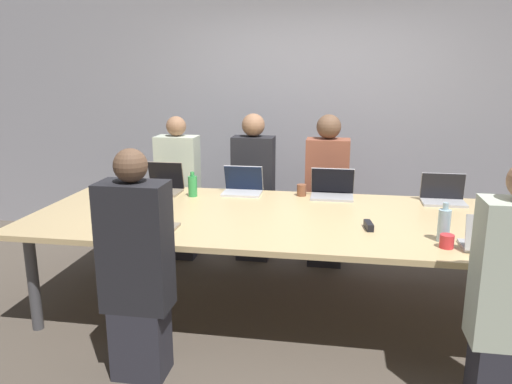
{
  "coord_description": "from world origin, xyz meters",
  "views": [
    {
      "loc": [
        0.27,
        -3.6,
        1.85
      ],
      "look_at": [
        -0.36,
        0.1,
        0.92
      ],
      "focal_mm": 35.0,
      "sensor_mm": 36.0,
      "label": 1
    }
  ],
  "objects_px": {
    "person_near_right": "(512,301)",
    "cup_near_right": "(447,241)",
    "laptop_near_left": "(148,221)",
    "cup_far_center": "(302,190)",
    "bottle_far_left": "(193,186)",
    "laptop_far_center": "(332,189)",
    "cup_far_left": "(135,188)",
    "cup_near_left": "(108,224)",
    "person_far_midleft": "(253,190)",
    "laptop_far_midleft": "(243,186)",
    "bottle_near_right": "(444,225)",
    "laptop_near_right": "(494,240)",
    "person_near_left": "(137,271)",
    "laptop_far_left": "(164,184)",
    "person_far_center": "(326,193)",
    "stapler": "(369,226)",
    "laptop_far_right": "(443,194)",
    "person_far_left": "(179,191)"
  },
  "relations": [
    {
      "from": "cup_far_left",
      "to": "cup_near_left",
      "type": "distance_m",
      "value": 1.1
    },
    {
      "from": "bottle_far_left",
      "to": "laptop_near_left",
      "type": "height_order",
      "value": "laptop_near_left"
    },
    {
      "from": "laptop_near_left",
      "to": "cup_far_center",
      "type": "bearing_deg",
      "value": -128.79
    },
    {
      "from": "laptop_far_midleft",
      "to": "cup_near_left",
      "type": "distance_m",
      "value": 1.37
    },
    {
      "from": "laptop_far_midleft",
      "to": "person_near_left",
      "type": "distance_m",
      "value": 1.66
    },
    {
      "from": "person_far_left",
      "to": "person_near_left",
      "type": "bearing_deg",
      "value": -78.83
    },
    {
      "from": "laptop_near_right",
      "to": "laptop_far_center",
      "type": "relative_size",
      "value": 0.98
    },
    {
      "from": "laptop_near_right",
      "to": "person_far_left",
      "type": "height_order",
      "value": "person_far_left"
    },
    {
      "from": "person_near_left",
      "to": "person_far_midleft",
      "type": "bearing_deg",
      "value": -99.45
    },
    {
      "from": "laptop_far_left",
      "to": "person_near_left",
      "type": "xyz_separation_m",
      "value": [
        0.38,
        -1.56,
        -0.16
      ]
    },
    {
      "from": "bottle_near_right",
      "to": "cup_far_center",
      "type": "distance_m",
      "value": 1.43
    },
    {
      "from": "laptop_far_left",
      "to": "laptop_far_midleft",
      "type": "distance_m",
      "value": 0.71
    },
    {
      "from": "bottle_far_left",
      "to": "person_near_left",
      "type": "distance_m",
      "value": 1.46
    },
    {
      "from": "stapler",
      "to": "cup_far_center",
      "type": "bearing_deg",
      "value": 113.33
    },
    {
      "from": "person_near_right",
      "to": "bottle_far_left",
      "type": "height_order",
      "value": "person_near_right"
    },
    {
      "from": "laptop_far_left",
      "to": "bottle_far_left",
      "type": "bearing_deg",
      "value": -19.95
    },
    {
      "from": "person_far_center",
      "to": "person_near_right",
      "type": "bearing_deg",
      "value": -64.14
    },
    {
      "from": "laptop_far_center",
      "to": "person_near_right",
      "type": "bearing_deg",
      "value": -60.49
    },
    {
      "from": "cup_near_right",
      "to": "person_near_left",
      "type": "distance_m",
      "value": 1.9
    },
    {
      "from": "person_near_right",
      "to": "cup_near_right",
      "type": "bearing_deg",
      "value": -66.38
    },
    {
      "from": "cup_near_right",
      "to": "bottle_far_left",
      "type": "distance_m",
      "value": 2.16
    },
    {
      "from": "person_near_left",
      "to": "cup_far_center",
      "type": "bearing_deg",
      "value": -117.54
    },
    {
      "from": "person_far_center",
      "to": "laptop_far_right",
      "type": "distance_m",
      "value": 1.06
    },
    {
      "from": "bottle_far_left",
      "to": "cup_far_center",
      "type": "bearing_deg",
      "value": 10.74
    },
    {
      "from": "person_near_left",
      "to": "cup_near_left",
      "type": "height_order",
      "value": "person_near_left"
    },
    {
      "from": "cup_far_center",
      "to": "person_near_right",
      "type": "bearing_deg",
      "value": -54.2
    },
    {
      "from": "cup_near_left",
      "to": "person_near_right",
      "type": "bearing_deg",
      "value": -11.94
    },
    {
      "from": "person_near_right",
      "to": "laptop_far_center",
      "type": "bearing_deg",
      "value": -60.49
    },
    {
      "from": "cup_far_center",
      "to": "laptop_far_midleft",
      "type": "height_order",
      "value": "laptop_far_midleft"
    },
    {
      "from": "person_near_right",
      "to": "cup_far_left",
      "type": "xyz_separation_m",
      "value": [
        -2.71,
        1.59,
        0.12
      ]
    },
    {
      "from": "bottle_near_right",
      "to": "person_near_left",
      "type": "height_order",
      "value": "person_near_left"
    },
    {
      "from": "bottle_far_left",
      "to": "laptop_near_left",
      "type": "xyz_separation_m",
      "value": [
        -0.02,
        -1.0,
        -0.01
      ]
    },
    {
      "from": "laptop_near_right",
      "to": "laptop_far_left",
      "type": "bearing_deg",
      "value": -24.0
    },
    {
      "from": "person_near_right",
      "to": "person_far_midleft",
      "type": "distance_m",
      "value": 2.74
    },
    {
      "from": "laptop_far_center",
      "to": "stapler",
      "type": "height_order",
      "value": "laptop_far_center"
    },
    {
      "from": "cup_near_right",
      "to": "bottle_far_left",
      "type": "relative_size",
      "value": 0.4
    },
    {
      "from": "cup_near_right",
      "to": "laptop_far_midleft",
      "type": "height_order",
      "value": "laptop_far_midleft"
    },
    {
      "from": "laptop_near_right",
      "to": "person_far_midleft",
      "type": "height_order",
      "value": "person_far_midleft"
    },
    {
      "from": "bottle_near_right",
      "to": "laptop_near_left",
      "type": "height_order",
      "value": "laptop_near_left"
    },
    {
      "from": "person_far_center",
      "to": "laptop_far_midleft",
      "type": "bearing_deg",
      "value": -151.5
    },
    {
      "from": "bottle_far_left",
      "to": "stapler",
      "type": "relative_size",
      "value": 1.4
    },
    {
      "from": "person_near_right",
      "to": "person_near_left",
      "type": "xyz_separation_m",
      "value": [
        -2.07,
        0.06,
        -0.0
      ]
    },
    {
      "from": "bottle_far_left",
      "to": "person_far_midleft",
      "type": "bearing_deg",
      "value": 55.42
    },
    {
      "from": "cup_far_center",
      "to": "laptop_near_left",
      "type": "distance_m",
      "value": 1.51
    },
    {
      "from": "stapler",
      "to": "person_near_right",
      "type": "bearing_deg",
      "value": -58.84
    },
    {
      "from": "person_far_midleft",
      "to": "cup_near_left",
      "type": "height_order",
      "value": "person_far_midleft"
    },
    {
      "from": "laptop_far_left",
      "to": "stapler",
      "type": "distance_m",
      "value": 1.93
    },
    {
      "from": "laptop_far_midleft",
      "to": "laptop_far_right",
      "type": "relative_size",
      "value": 0.98
    },
    {
      "from": "person_far_midleft",
      "to": "cup_near_left",
      "type": "distance_m",
      "value": 1.78
    },
    {
      "from": "laptop_near_right",
      "to": "person_near_right",
      "type": "distance_m",
      "value": 0.54
    }
  ]
}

